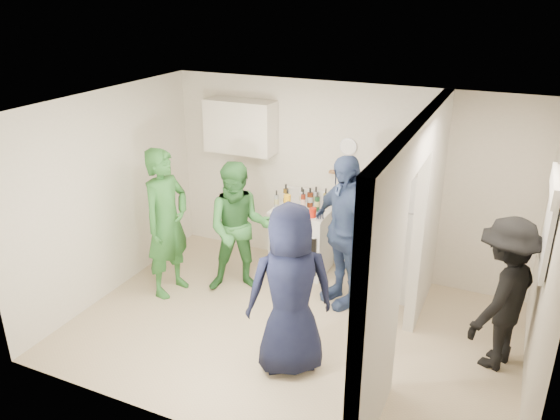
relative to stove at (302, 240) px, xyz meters
The scene contains 36 objects.
floor 1.50m from the stove, 72.41° to the right, with size 4.80×4.80×0.00m, color tan.
wall_back 0.97m from the stove, 37.23° to the left, with size 4.80×4.80×0.00m, color silver.
wall_front 3.20m from the stove, 81.95° to the right, with size 4.80×4.80×0.00m, color silver.
wall_left 2.53m from the stove, 145.13° to the right, with size 3.40×3.40×0.00m, color silver.
wall_right 3.25m from the stove, 25.80° to the right, with size 3.40×3.40×0.00m, color silver.
ceiling 2.51m from the stove, 72.41° to the right, with size 4.80×4.80×0.00m, color white.
partition_pier_back 1.84m from the stove, ahead, with size 0.12×1.20×2.50m, color silver.
partition_pier_front 3.07m from the stove, 56.51° to the right, with size 0.12×1.20×2.50m, color silver.
partition_header 2.83m from the stove, 39.97° to the right, with size 0.12×1.00×0.40m, color silver.
stove is the anchor object (origin of this frame).
upper_cabinet 1.71m from the stove, behind, with size 0.95×0.34×0.70m, color silver.
fridge 1.39m from the stove, ahead, with size 0.67×0.66×1.64m, color silver.
wicker_basket 1.77m from the stove, ahead, with size 0.35×0.25×0.15m, color brown.
blue_bowl 1.87m from the stove, ahead, with size 0.24×0.24×0.11m, color #1D1597.
yellow_cup_stack_top 2.04m from the stove, ahead, with size 0.09×0.09×0.25m, color yellow.
wall_clock 1.38m from the stove, 32.62° to the left, with size 0.22×0.22×0.03m, color white.
spice_shelf 1.04m from the stove, 32.81° to the left, with size 0.35×0.08×0.03m, color olive.
nook_window 3.28m from the stove, 22.57° to the right, with size 0.03×0.70×0.80m, color black.
nook_window_frame 3.27m from the stove, 22.68° to the right, with size 0.04×0.76×0.86m, color white.
nook_valance 3.39m from the stove, 22.87° to the right, with size 0.04×0.82×0.18m, color white.
yellow_cup_stack_stove 0.62m from the stove, 118.61° to the right, with size 0.09×0.09×0.25m, color yellow.
red_cup 0.58m from the stove, 42.27° to the right, with size 0.09×0.09×0.12m, color red.
person_green_left 1.82m from the stove, 137.03° to the right, with size 0.68×0.44×1.86m, color #2B6D2E.
person_green_center 1.02m from the stove, 122.61° to the right, with size 0.81×0.63×1.67m, color #357A36.
person_denim 1.05m from the stove, 36.46° to the right, with size 1.09×0.45×1.86m, color #375379.
person_navy 2.11m from the stove, 71.04° to the right, with size 0.86×0.56×1.75m, color black.
person_nook 2.76m from the stove, 22.32° to the right, with size 1.03×0.59×1.59m, color black.
bottle_a 0.65m from the stove, 158.33° to the left, with size 0.07×0.07×0.26m, color brown.
bottle_b 0.61m from the stove, 150.86° to the right, with size 0.06×0.06×0.28m, color #1A4E29.
bottle_c 0.59m from the stove, 115.64° to the left, with size 0.07×0.07×0.24m, color silver.
bottle_d 0.59m from the stove, 59.36° to the right, with size 0.06×0.06×0.29m, color maroon.
bottle_e 0.61m from the stove, 58.18° to the left, with size 0.08×0.08×0.26m, color #9EA6AF.
bottle_f 0.60m from the stove, ahead, with size 0.07×0.07×0.25m, color #163E21.
bottle_g 0.65m from the stove, 30.73° to the left, with size 0.06×0.06×0.27m, color #9E9133.
bottle_h 0.66m from the stove, 158.23° to the right, with size 0.06×0.06×0.25m, color #969BA1.
bottle_i 0.59m from the stove, 60.03° to the left, with size 0.08×0.08×0.26m, color #5F2510.
Camera 1 is at (2.01, -4.75, 3.56)m, focal length 35.00 mm.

